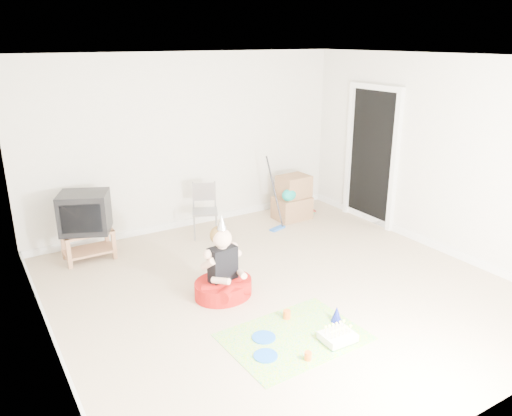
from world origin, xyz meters
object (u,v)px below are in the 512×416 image
cardboard_boxes (293,198)px  seated_woman (223,279)px  crt_tv (85,212)px  folding_chair (205,211)px  tv_stand (88,242)px  birthday_cake (338,337)px

cardboard_boxes → seated_woman: seated_woman is taller
crt_tv → folding_chair: 1.68m
folding_chair → seated_woman: size_ratio=0.82×
seated_woman → folding_chair: bearing=70.5°
tv_stand → cardboard_boxes: 3.20m
tv_stand → folding_chair: size_ratio=0.79×
crt_tv → cardboard_boxes: (3.20, -0.11, -0.32)m
tv_stand → seated_woman: bearing=-59.9°
folding_chair → cardboard_boxes: (1.54, -0.02, -0.05)m
tv_stand → folding_chair: bearing=-3.0°
crt_tv → folding_chair: crt_tv is taller
cardboard_boxes → folding_chair: bearing=179.2°
tv_stand → birthday_cake: bearing=-63.8°
crt_tv → birthday_cake: 3.60m
tv_stand → seated_woman: (1.05, -1.80, -0.03)m
crt_tv → folding_chair: size_ratio=0.75×
seated_woman → cardboard_boxes: bearing=38.2°
tv_stand → seated_woman: size_ratio=0.65×
crt_tv → tv_stand: bearing=-10.1°
birthday_cake → tv_stand: bearing=116.2°
crt_tv → cardboard_boxes: bearing=21.7°
birthday_cake → folding_chair: bearing=88.3°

